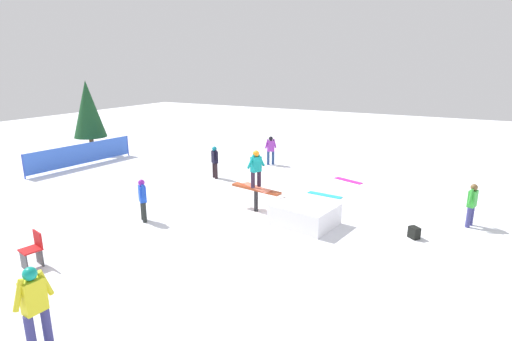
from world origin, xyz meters
name	(u,v)px	position (x,y,z in m)	size (l,w,h in m)	color
ground_plane	(256,211)	(0.00, 0.00, 0.00)	(60.00, 60.00, 0.00)	white
rail_feature	(256,192)	(0.00, 0.00, 0.68)	(1.93, 0.59, 0.83)	black
snow_kicker_ramp	(305,214)	(-1.89, 0.32, 0.34)	(1.80, 1.50, 0.68)	white
main_rider_on_rail	(256,169)	(0.00, 0.00, 1.47)	(1.30, 0.78, 1.29)	#E86B50
bystander_blue	(143,198)	(2.73, 2.48, 0.77)	(0.54, 0.42, 1.38)	#222725
bystander_black	(215,160)	(3.53, -2.75, 0.80)	(0.53, 0.39, 1.42)	black
bystander_yellow	(35,304)	(0.10, 7.79, 0.88)	(0.25, 0.72, 1.58)	navy
bystander_green	(472,203)	(-6.43, -1.97, 0.76)	(0.28, 0.61, 1.36)	#3C3C7E
bystander_purple	(271,149)	(2.46, -6.08, 0.80)	(0.49, 0.48, 1.42)	navy
loose_snowboard_cyan	(325,195)	(-1.52, -2.73, 0.01)	(1.35, 0.28, 0.02)	#22B8CC
loose_snowboard_magenta	(348,181)	(-1.77, -5.09, 0.01)	(1.29, 0.28, 0.02)	#D31BA0
folding_chair	(33,251)	(3.00, 5.99, 0.41)	(0.52, 0.52, 0.88)	#3F3F44
backpack_on_snow	(414,233)	(-5.05, -0.22, 0.17)	(0.30, 0.22, 0.34)	black
safety_fence	(81,154)	(10.49, -1.43, 0.60)	(0.56, 5.62, 1.10)	blue
pine_tree_near	(88,109)	(12.67, -3.86, 2.44)	(1.77, 1.77, 4.01)	#4C331E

